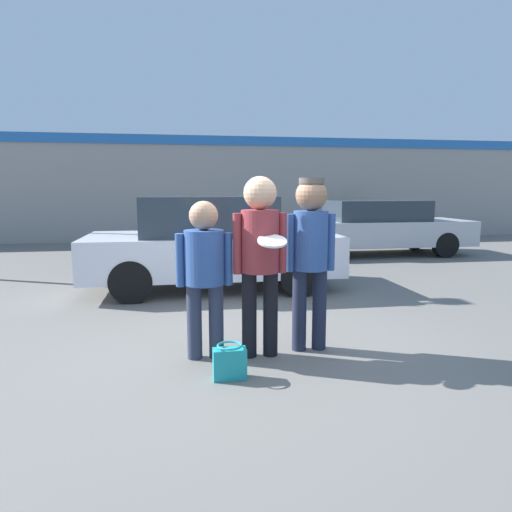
{
  "coord_description": "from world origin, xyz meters",
  "views": [
    {
      "loc": [
        -0.71,
        -4.65,
        1.7
      ],
      "look_at": [
        0.09,
        0.03,
        1.01
      ],
      "focal_mm": 32.0,
      "sensor_mm": 36.0,
      "label": 1
    }
  ],
  "objects_px": {
    "person_middle_with_frisbee": "(260,249)",
    "person_right": "(310,247)",
    "person_left": "(204,266)",
    "parked_car_far": "(378,227)",
    "parked_car_near": "(212,243)",
    "shrub": "(352,222)",
    "handbag": "(230,362)"
  },
  "relations": [
    {
      "from": "person_left",
      "to": "person_middle_with_frisbee",
      "type": "height_order",
      "value": "person_middle_with_frisbee"
    },
    {
      "from": "person_left",
      "to": "parked_car_near",
      "type": "relative_size",
      "value": 0.38
    },
    {
      "from": "parked_car_near",
      "to": "parked_car_far",
      "type": "relative_size",
      "value": 0.91
    },
    {
      "from": "parked_car_near",
      "to": "shrub",
      "type": "xyz_separation_m",
      "value": [
        5.2,
        6.75,
        -0.16
      ]
    },
    {
      "from": "person_middle_with_frisbee",
      "to": "handbag",
      "type": "xyz_separation_m",
      "value": [
        -0.37,
        -0.53,
        -0.96
      ]
    },
    {
      "from": "person_right",
      "to": "shrub",
      "type": "bearing_deg",
      "value": 66.19
    },
    {
      "from": "person_middle_with_frisbee",
      "to": "shrub",
      "type": "relative_size",
      "value": 1.46
    },
    {
      "from": "shrub",
      "to": "handbag",
      "type": "xyz_separation_m",
      "value": [
        -5.33,
        -10.62,
        -0.47
      ]
    },
    {
      "from": "person_middle_with_frisbee",
      "to": "handbag",
      "type": "height_order",
      "value": "person_middle_with_frisbee"
    },
    {
      "from": "person_right",
      "to": "parked_car_near",
      "type": "distance_m",
      "value": 3.35
    },
    {
      "from": "person_left",
      "to": "parked_car_far",
      "type": "relative_size",
      "value": 0.34
    },
    {
      "from": "parked_car_near",
      "to": "person_left",
      "type": "bearing_deg",
      "value": -95.37
    },
    {
      "from": "person_middle_with_frisbee",
      "to": "parked_car_far",
      "type": "distance_m",
      "value": 8.03
    },
    {
      "from": "person_right",
      "to": "handbag",
      "type": "height_order",
      "value": "person_right"
    },
    {
      "from": "person_left",
      "to": "parked_car_far",
      "type": "xyz_separation_m",
      "value": [
        4.89,
        6.7,
        -0.23
      ]
    },
    {
      "from": "person_right",
      "to": "handbag",
      "type": "bearing_deg",
      "value": -145.65
    },
    {
      "from": "parked_car_near",
      "to": "parked_car_far",
      "type": "height_order",
      "value": "parked_car_near"
    },
    {
      "from": "person_left",
      "to": "parked_car_far",
      "type": "distance_m",
      "value": 8.3
    },
    {
      "from": "person_right",
      "to": "parked_car_near",
      "type": "height_order",
      "value": "person_right"
    },
    {
      "from": "person_right",
      "to": "person_middle_with_frisbee",
      "type": "bearing_deg",
      "value": -169.11
    },
    {
      "from": "person_left",
      "to": "parked_car_near",
      "type": "height_order",
      "value": "person_left"
    },
    {
      "from": "shrub",
      "to": "parked_car_far",
      "type": "bearing_deg",
      "value": -100.54
    },
    {
      "from": "person_middle_with_frisbee",
      "to": "person_right",
      "type": "bearing_deg",
      "value": 10.89
    },
    {
      "from": "person_left",
      "to": "person_middle_with_frisbee",
      "type": "distance_m",
      "value": 0.58
    },
    {
      "from": "handbag",
      "to": "person_middle_with_frisbee",
      "type": "bearing_deg",
      "value": 54.71
    },
    {
      "from": "parked_car_near",
      "to": "shrub",
      "type": "bearing_deg",
      "value": 52.38
    },
    {
      "from": "person_left",
      "to": "handbag",
      "type": "xyz_separation_m",
      "value": [
        0.18,
        -0.57,
        -0.79
      ]
    },
    {
      "from": "person_left",
      "to": "handbag",
      "type": "bearing_deg",
      "value": -72.37
    },
    {
      "from": "parked_car_near",
      "to": "shrub",
      "type": "distance_m",
      "value": 8.53
    },
    {
      "from": "person_left",
      "to": "handbag",
      "type": "height_order",
      "value": "person_left"
    },
    {
      "from": "person_left",
      "to": "parked_car_near",
      "type": "distance_m",
      "value": 3.31
    },
    {
      "from": "person_right",
      "to": "parked_car_far",
      "type": "distance_m",
      "value": 7.65
    }
  ]
}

